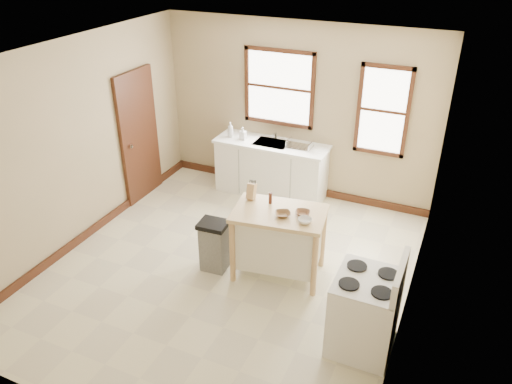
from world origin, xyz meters
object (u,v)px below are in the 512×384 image
kitchen_island (279,243)px  pepper_grinder (270,198)px  dish_rack (300,144)px  bowl_c (305,221)px  knife_block (251,192)px  trash_bin (214,246)px  soap_bottle_b (243,133)px  gas_stove (366,303)px  soap_bottle_a (230,130)px  bowl_b (303,213)px  bowl_a (283,214)px

kitchen_island → pepper_grinder: 0.59m
dish_rack → bowl_c: (0.82, -2.11, -0.01)m
dish_rack → knife_block: 1.84m
pepper_grinder → knife_block: bearing=177.3°
kitchen_island → trash_bin: (-0.80, -0.24, -0.11)m
knife_block → trash_bin: size_ratio=0.28×
soap_bottle_b → knife_block: size_ratio=1.03×
gas_stove → soap_bottle_a: bearing=137.0°
dish_rack → gas_stove: gas_stove is taller
soap_bottle_a → knife_block: size_ratio=1.26×
soap_bottle_b → bowl_c: 2.71m
kitchen_island → gas_stove: size_ratio=0.99×
soap_bottle_a → trash_bin: soap_bottle_a is taller
kitchen_island → bowl_c: size_ratio=6.64×
soap_bottle_b → trash_bin: size_ratio=0.29×
knife_block → trash_bin: bearing=-131.7°
soap_bottle_a → trash_bin: (0.84, -2.18, -0.69)m
kitchen_island → pepper_grinder: bearing=133.4°
pepper_grinder → trash_bin: pepper_grinder is taller
kitchen_island → bowl_c: (0.37, -0.12, 0.49)m
soap_bottle_b → bowl_b: soap_bottle_b is taller
soap_bottle_a → pepper_grinder: 2.31m
soap_bottle_a → knife_block: soap_bottle_a is taller
dish_rack → trash_bin: size_ratio=0.55×
kitchen_island → knife_block: knife_block is taller
trash_bin → gas_stove: bearing=-18.8°
knife_block → bowl_a: bearing=-24.3°
knife_block → pepper_grinder: size_ratio=1.33×
soap_bottle_a → dish_rack: bearing=-13.2°
knife_block → bowl_b: 0.74m
kitchen_island → bowl_b: bowl_b is taller
soap_bottle_b → gas_stove: 3.86m
soap_bottle_a → knife_block: (1.19, -1.78, -0.02)m
bowl_a → gas_stove: gas_stove is taller
kitchen_island → soap_bottle_a: bearing=122.1°
pepper_grinder → soap_bottle_b: bearing=124.6°
soap_bottle_b → knife_block: (0.96, -1.77, 0.00)m
kitchen_island → bowl_c: bowl_c is taller
gas_stove → bowl_b: bearing=139.9°
bowl_c → gas_stove: 1.21m
dish_rack → kitchen_island: size_ratio=0.34×
pepper_grinder → bowl_b: pepper_grinder is taller
dish_rack → bowl_a: dish_rack is taller
soap_bottle_b → pepper_grinder: bearing=-57.1°
kitchen_island → dish_rack: bearing=94.5°
bowl_b → pepper_grinder: bearing=168.2°
bowl_b → bowl_c: bowl_c is taller
dish_rack → gas_stove: (1.74, -2.79, -0.39)m
knife_block → bowl_b: (0.73, -0.11, -0.08)m
soap_bottle_b → trash_bin: 2.35m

